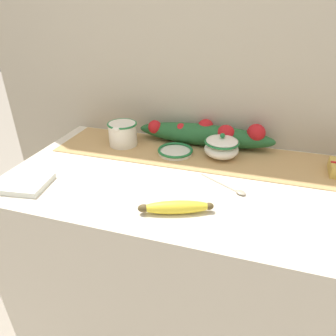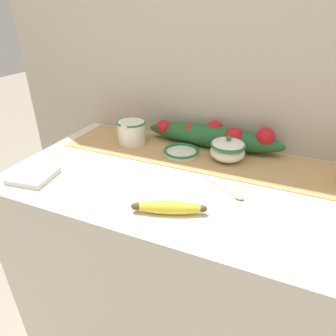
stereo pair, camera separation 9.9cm
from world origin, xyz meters
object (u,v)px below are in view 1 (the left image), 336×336
Objects in this scene: spoon at (236,191)px; cream_pitcher at (123,133)px; banana at (176,207)px; sugar_bowl at (222,147)px; napkin_stack at (27,184)px; small_dish at (175,151)px.

cream_pitcher is at bearing -173.99° from spoon.
cream_pitcher is 0.52m from banana.
cream_pitcher is 0.41m from sugar_bowl.
napkin_stack is (-0.58, -0.39, -0.04)m from sugar_bowl.
banana reaches higher than spoon.
banana is at bearing 0.20° from napkin_stack.
cream_pitcher is 0.24m from small_dish.
napkin_stack is (-0.40, -0.37, -0.00)m from small_dish.
sugar_bowl is 0.82× the size of spoon.
banana reaches higher than napkin_stack.
cream_pitcher is at bearing 67.21° from napkin_stack.
spoon is (0.08, -0.23, -0.04)m from sugar_bowl.
sugar_bowl is 1.01× the size of napkin_stack.
spoon is at bearing -38.76° from small_dish.
banana is at bearing -100.49° from sugar_bowl.
sugar_bowl reaches higher than banana.
sugar_bowl is at bearing 7.02° from small_dish.
banana is (0.11, -0.37, 0.01)m from small_dish.
spoon is (0.16, 0.16, -0.02)m from banana.
small_dish is at bearing -172.98° from sugar_bowl.
sugar_bowl is at bearing 79.51° from banana.
sugar_bowl is 0.40m from banana.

